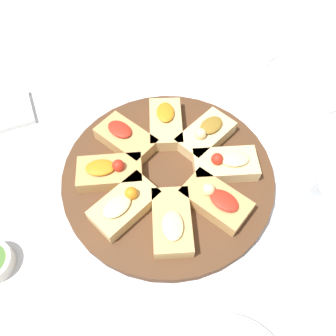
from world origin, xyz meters
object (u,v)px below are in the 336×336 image
object	(u,v)px
plate_left	(305,80)
napkin_stack	(12,111)
serving_board	(168,175)
water_glass	(334,198)

from	to	relation	value
plate_left	napkin_stack	xyz separation A→B (m)	(-0.20, -0.65, -0.00)
serving_board	plate_left	size ratio (longest dim) A/B	1.88
water_glass	napkin_stack	xyz separation A→B (m)	(-0.48, -0.47, -0.03)
serving_board	water_glass	size ratio (longest dim) A/B	4.81
napkin_stack	serving_board	bearing A→B (deg)	38.55
serving_board	plate_left	xyz separation A→B (m)	(-0.10, 0.41, -0.00)
plate_left	water_glass	bearing A→B (deg)	-31.79
water_glass	napkin_stack	distance (m)	0.68
serving_board	napkin_stack	xyz separation A→B (m)	(-0.30, -0.24, -0.00)
plate_left	napkin_stack	bearing A→B (deg)	-107.39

